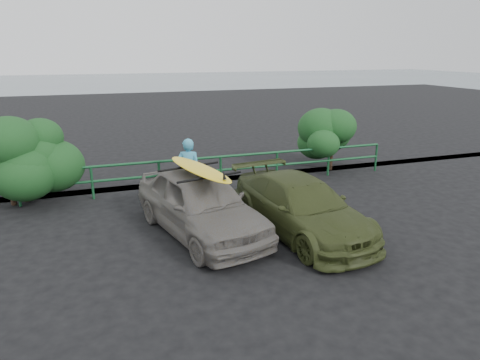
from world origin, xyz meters
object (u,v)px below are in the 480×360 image
object	(u,v)px
olive_vehicle	(301,206)
man	(189,171)
guardrail	(191,174)
surfboard	(199,169)
sedan	(200,203)

from	to	relation	value
olive_vehicle	man	size ratio (longest dim) A/B	2.42
guardrail	man	bearing A→B (deg)	-104.43
olive_vehicle	man	xyz separation A→B (m)	(-2.09, 3.08, 0.28)
man	olive_vehicle	bearing A→B (deg)	147.14
guardrail	surfboard	xyz separation A→B (m)	(-0.54, -3.50, 1.12)
olive_vehicle	surfboard	size ratio (longest dim) A/B	1.63
surfboard	guardrail	bearing A→B (deg)	67.57
man	sedan	bearing A→B (deg)	107.06
guardrail	olive_vehicle	distance (m)	4.59
guardrail	surfboard	distance (m)	3.71
sedan	man	distance (m)	2.37
guardrail	surfboard	world-z (taller)	surfboard
olive_vehicle	surfboard	world-z (taller)	surfboard
sedan	olive_vehicle	world-z (taller)	sedan
olive_vehicle	man	bearing A→B (deg)	116.90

